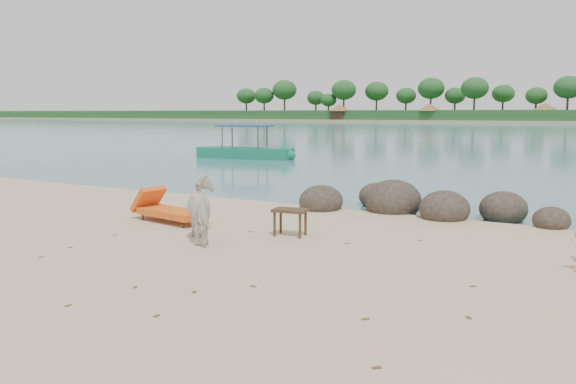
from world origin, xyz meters
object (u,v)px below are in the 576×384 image
cow (205,210)px  lounge_chair (172,209)px  boulders (413,205)px  boat_near (245,131)px  side_table (290,224)px

cow → lounge_chair: cow is taller
boulders → cow: (-2.59, -5.09, 0.42)m
cow → boat_near: 20.82m
side_table → boat_near: bearing=118.3°
side_table → boat_near: 20.56m
boulders → side_table: bearing=-109.1°
side_table → boat_near: (-12.13, 16.55, 1.23)m
cow → lounge_chair: bearing=-80.4°
cow → lounge_chair: size_ratio=0.69×
cow → lounge_chair: (-1.79, 1.11, -0.30)m
side_table → lounge_chair: (-3.03, -0.06, 0.05)m
cow → side_table: cow is taller
cow → boat_near: boat_near is taller
lounge_chair → boat_near: size_ratio=0.35×
cow → boat_near: size_ratio=0.24×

